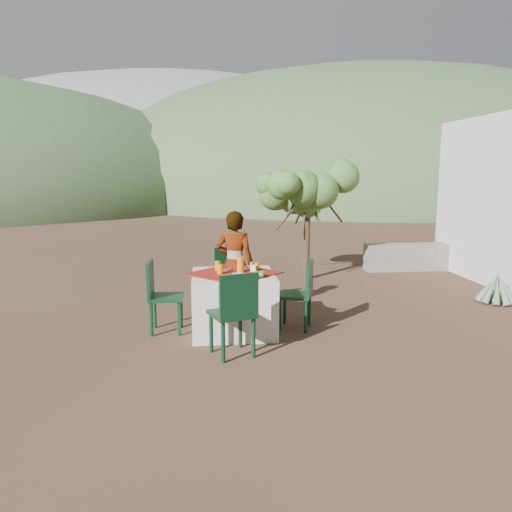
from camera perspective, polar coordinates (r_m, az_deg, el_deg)
The scene contains 24 objects.
ground at distance 6.73m, azimuth 2.62°, elevation -7.79°, with size 160.00×160.00×0.00m, color #3C2A1B.
table at distance 6.34m, azimuth -2.60°, elevation -5.31°, with size 1.30×1.30×0.76m.
chair_far at distance 7.32m, azimuth -2.87°, elevation -2.22°, with size 0.55×0.55×0.92m.
chair_near at distance 5.42m, azimuth -2.44°, elevation -6.25°, with size 0.56×0.56×0.95m.
chair_left at distance 6.40m, azimuth -10.95°, elevation -4.19°, with size 0.43×0.43×0.91m.
chair_right at distance 6.44m, azimuth 5.16°, elevation -4.05°, with size 0.53×0.53×0.89m.
person at distance 6.96m, azimuth -2.44°, elevation -0.89°, with size 0.54×0.36×1.49m, color #8C6651.
shrub_tree at distance 9.37m, azimuth 6.19°, elevation 6.69°, with size 1.66×1.63×1.95m.
agave at distance 8.59m, azimuth 25.84°, elevation -3.38°, with size 0.62×0.63×0.66m.
stone_wall at distance 10.90m, azimuth 18.93°, elevation -0.08°, with size 2.60×0.35×0.55m, color gray.
hill_near_right at distance 44.33m, azimuth 11.20°, elevation 6.84°, with size 48.00×48.00×20.00m, color #39542F.
hill_far_center at distance 58.46m, azimuth -8.94°, elevation 7.53°, with size 60.00×60.00×24.00m, color slate.
hill_far_right at distance 59.86m, azimuth 23.24°, elevation 6.92°, with size 36.00×36.00×14.00m, color slate.
plate_far at distance 6.47m, azimuth -3.68°, elevation -1.48°, with size 0.20×0.20×0.01m, color brown.
plate_near at distance 5.99m, azimuth -3.12°, elevation -2.37°, with size 0.22×0.22×0.01m, color brown.
glass_far at distance 6.41m, azimuth -4.41°, elevation -1.12°, with size 0.07×0.07×0.12m, color orange.
glass_near at distance 6.19m, azimuth -4.10°, elevation -1.51°, with size 0.07×0.07×0.12m, color orange.
juice_pitcher at distance 6.27m, azimuth -1.78°, elevation -0.96°, with size 0.09×0.09×0.20m, color orange.
bowl_plate at distance 5.89m, azimuth -2.06°, elevation -2.58°, with size 0.20×0.20×0.01m, color brown.
white_bowl at distance 5.89m, azimuth -2.06°, elevation -2.27°, with size 0.14×0.14×0.05m, color white.
jar_left at distance 6.39m, azimuth 0.11°, elevation -1.21°, with size 0.06×0.06×0.10m, color #C38422.
jar_right at distance 6.51m, azimuth -0.47°, elevation -1.08°, with size 0.05×0.05×0.09m, color #C38422.
napkin_holder at distance 6.32m, azimuth -0.32°, elevation -1.39°, with size 0.07×0.04×0.08m, color white.
fruit_cluster at distance 6.00m, azimuth 0.36°, elevation -2.06°, with size 0.14×0.13×0.07m.
Camera 1 is at (-0.96, -6.35, 2.01)m, focal length 35.00 mm.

